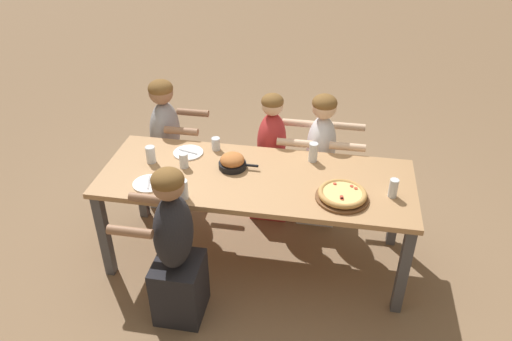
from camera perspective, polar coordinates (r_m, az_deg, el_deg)
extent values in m
plane|color=#896B4C|center=(4.08, 0.00, -9.79)|extent=(18.00, 18.00, 0.00)
cube|color=tan|center=(3.61, 0.00, -0.93)|extent=(2.27, 0.85, 0.04)
cube|color=#4C4C51|center=(3.87, -16.95, -7.10)|extent=(0.07, 0.07, 0.74)
cube|color=#4C4C51|center=(3.57, 16.46, -10.97)|extent=(0.07, 0.07, 0.74)
cube|color=#4C4C51|center=(4.39, -13.08, -1.17)|extent=(0.07, 0.07, 0.74)
cube|color=#4C4C51|center=(4.13, 15.77, -4.03)|extent=(0.07, 0.07, 0.74)
cylinder|color=brown|center=(3.42, 9.79, -3.07)|extent=(0.36, 0.36, 0.02)
torus|color=tan|center=(3.40, 9.84, -2.62)|extent=(0.33, 0.33, 0.04)
cylinder|color=#E5C675|center=(3.40, 9.83, -2.71)|extent=(0.28, 0.28, 0.03)
cylinder|color=#C6422D|center=(3.33, 9.82, -3.22)|extent=(0.02, 0.02, 0.01)
cylinder|color=#C6422D|center=(3.46, 10.88, -1.76)|extent=(0.02, 0.02, 0.01)
cylinder|color=#C6422D|center=(3.44, 11.34, -2.02)|extent=(0.02, 0.02, 0.01)
cylinder|color=#C6422D|center=(3.46, 9.01, -1.50)|extent=(0.02, 0.02, 0.01)
cylinder|color=#C6422D|center=(3.35, 9.75, -2.95)|extent=(0.02, 0.02, 0.01)
cylinder|color=#C6422D|center=(3.33, 9.77, -3.16)|extent=(0.02, 0.02, 0.01)
cylinder|color=black|center=(3.69, -2.71, 0.63)|extent=(0.20, 0.20, 0.05)
cylinder|color=black|center=(3.66, -0.44, 0.56)|extent=(0.09, 0.02, 0.02)
ellipsoid|color=#C17038|center=(3.66, -2.73, 1.22)|extent=(0.18, 0.18, 0.10)
cylinder|color=white|center=(3.90, -7.75, 2.04)|extent=(0.23, 0.23, 0.01)
cube|color=#B7B7BC|center=(3.90, -7.76, 2.15)|extent=(0.16, 0.06, 0.01)
cylinder|color=white|center=(3.59, -12.14, -1.47)|extent=(0.23, 0.23, 0.01)
cube|color=#B7B7BC|center=(3.59, -12.16, -1.35)|extent=(0.06, 0.16, 0.01)
cylinder|color=silver|center=(3.76, 6.56, 2.09)|extent=(0.07, 0.07, 0.15)
cylinder|color=silver|center=(3.78, 6.53, 1.67)|extent=(0.06, 0.06, 0.09)
cylinder|color=silver|center=(3.38, -8.40, -2.15)|extent=(0.08, 0.08, 0.14)
cylinder|color=silver|center=(3.40, -8.36, -2.57)|extent=(0.07, 0.07, 0.08)
cylinder|color=silver|center=(3.48, 15.42, -1.95)|extent=(0.06, 0.06, 0.13)
cylinder|color=silver|center=(3.49, 15.39, -2.14)|extent=(0.05, 0.05, 0.11)
cylinder|color=silver|center=(3.71, -8.26, 1.16)|extent=(0.07, 0.07, 0.11)
cylinder|color=silver|center=(3.72, -8.24, 0.91)|extent=(0.06, 0.06, 0.08)
cylinder|color=silver|center=(3.91, -4.61, 3.05)|extent=(0.07, 0.07, 0.10)
cylinder|color=silver|center=(3.81, -11.94, 1.80)|extent=(0.07, 0.07, 0.13)
cube|color=silver|center=(4.40, 7.02, -2.54)|extent=(0.32, 0.34, 0.46)
ellipsoid|color=silver|center=(4.14, 7.47, 2.92)|extent=(0.24, 0.36, 0.50)
sphere|color=beige|center=(3.98, 7.82, 7.22)|extent=(0.20, 0.20, 0.20)
ellipsoid|color=brown|center=(3.97, 7.86, 7.66)|extent=(0.20, 0.20, 0.14)
cylinder|color=beige|center=(4.24, 10.49, 4.97)|extent=(0.28, 0.06, 0.06)
cylinder|color=beige|center=(3.94, 10.40, 2.69)|extent=(0.28, 0.06, 0.06)
cube|color=#99999E|center=(4.62, -9.75, -0.86)|extent=(0.32, 0.34, 0.46)
ellipsoid|color=#99999E|center=(4.37, -10.34, 4.51)|extent=(0.24, 0.36, 0.52)
sphere|color=#9E7051|center=(4.22, -10.82, 8.78)|extent=(0.20, 0.20, 0.20)
ellipsoid|color=brown|center=(4.21, -10.87, 9.22)|extent=(0.21, 0.21, 0.14)
cylinder|color=#9E7051|center=(4.41, -7.22, 6.59)|extent=(0.28, 0.06, 0.06)
cylinder|color=#9E7051|center=(4.12, -8.54, 4.49)|extent=(0.28, 0.06, 0.06)
cube|color=#232328|center=(3.55, -8.68, -13.08)|extent=(0.32, 0.34, 0.46)
ellipsoid|color=#232328|center=(3.22, -9.41, -6.90)|extent=(0.24, 0.36, 0.53)
sphere|color=#9E7051|center=(3.00, -10.02, -1.61)|extent=(0.20, 0.20, 0.20)
ellipsoid|color=brown|center=(2.98, -10.09, -1.06)|extent=(0.20, 0.20, 0.14)
cylinder|color=#9E7051|center=(3.10, -14.21, -6.80)|extent=(0.28, 0.06, 0.06)
cylinder|color=#9E7051|center=(3.34, -12.04, -3.16)|extent=(0.28, 0.06, 0.06)
cube|color=#B22D2D|center=(4.43, 1.70, -2.03)|extent=(0.32, 0.34, 0.46)
ellipsoid|color=#B22D2D|center=(4.17, 1.80, 3.38)|extent=(0.24, 0.36, 0.50)
sphere|color=beige|center=(4.02, 1.89, 7.51)|extent=(0.18, 0.18, 0.18)
ellipsoid|color=brown|center=(4.01, 1.89, 7.91)|extent=(0.18, 0.18, 0.12)
cylinder|color=beige|center=(4.26, 4.92, 5.41)|extent=(0.28, 0.06, 0.06)
cylinder|color=beige|center=(3.96, 4.42, 3.17)|extent=(0.28, 0.06, 0.06)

